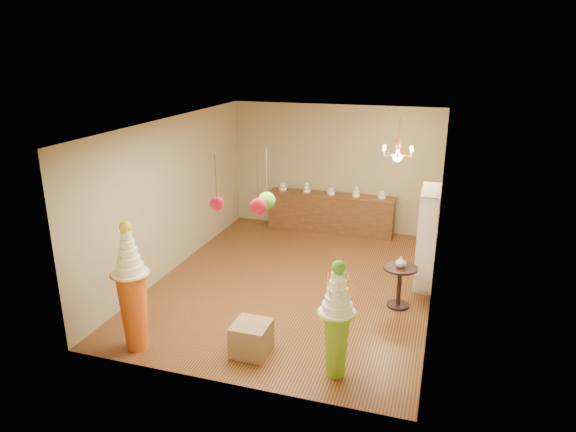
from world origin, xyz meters
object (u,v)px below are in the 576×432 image
(pedestal_green, at_px, (336,329))
(pedestal_orange, at_px, (133,301))
(sideboard, at_px, (331,212))
(round_table, at_px, (400,281))

(pedestal_green, xyz_separation_m, pedestal_orange, (-2.95, -0.23, 0.07))
(sideboard, height_order, round_table, sideboard)
(round_table, bearing_deg, sideboard, 120.40)
(sideboard, distance_m, round_table, 3.90)
(pedestal_orange, bearing_deg, pedestal_green, 4.46)
(pedestal_orange, height_order, round_table, pedestal_orange)
(pedestal_green, xyz_separation_m, round_table, (0.61, 2.22, -0.22))
(sideboard, bearing_deg, pedestal_orange, -105.22)
(pedestal_orange, distance_m, round_table, 4.33)
(pedestal_green, relative_size, sideboard, 0.55)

